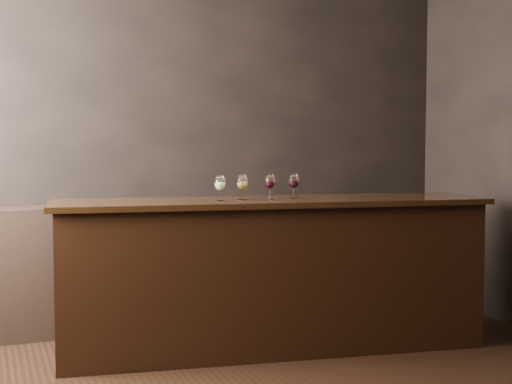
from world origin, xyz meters
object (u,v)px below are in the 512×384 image
object	(u,v)px
back_bar_shelf	(126,266)
glass_amber	(242,183)
glass_red_a	(270,182)
bar_counter	(272,277)
glass_white	(220,184)
glass_red_b	(294,182)

from	to	relation	value
back_bar_shelf	glass_amber	size ratio (longest dim) A/B	15.56
glass_red_a	bar_counter	bearing A→B (deg)	31.74
glass_white	bar_counter	bearing A→B (deg)	3.21
bar_counter	glass_amber	xyz separation A→B (m)	(-0.22, 0.00, 0.65)
glass_white	glass_amber	world-z (taller)	same
glass_red_a	glass_red_b	size ratio (longest dim) A/B	1.01
glass_white	glass_red_a	size ratio (longest dim) A/B	0.97
glass_white	glass_amber	distance (m)	0.17
back_bar_shelf	glass_red_a	world-z (taller)	glass_red_a
back_bar_shelf	glass_amber	xyz separation A→B (m)	(0.61, -0.93, 0.68)
glass_amber	glass_red_a	distance (m)	0.19
back_bar_shelf	glass_red_a	xyz separation A→B (m)	(0.80, -0.95, 0.68)
glass_white	glass_red_a	xyz separation A→B (m)	(0.36, 0.01, 0.00)
glass_red_a	glass_red_b	distance (m)	0.17
glass_amber	glass_red_b	bearing A→B (deg)	-3.97
glass_white	glass_red_b	world-z (taller)	glass_red_b
back_bar_shelf	glass_white	world-z (taller)	glass_white
glass_red_a	back_bar_shelf	bearing A→B (deg)	130.11
glass_white	glass_red_a	bearing A→B (deg)	0.86
bar_counter	back_bar_shelf	bearing A→B (deg)	139.28
glass_white	glass_amber	size ratio (longest dim) A/B	1.00
bar_counter	glass_amber	size ratio (longest dim) A/B	16.87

